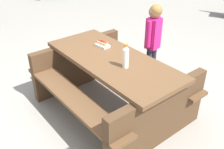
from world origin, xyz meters
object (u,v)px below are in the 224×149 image
at_px(hotdog_tray, 102,44).
at_px(child_in_coat, 153,34).
at_px(picnic_table, 112,80).
at_px(soda_bottle, 126,57).

relative_size(hotdog_tray, child_in_coat, 0.16).
distance_m(picnic_table, soda_bottle, 0.51).
height_order(picnic_table, child_in_coat, child_in_coat).
distance_m(soda_bottle, child_in_coat, 1.07).
relative_size(picnic_table, child_in_coat, 1.72).
xyz_separation_m(soda_bottle, child_in_coat, (0.29, -1.03, -0.13)).
bearing_deg(picnic_table, soda_bottle, 164.39).
height_order(soda_bottle, child_in_coat, child_in_coat).
distance_m(picnic_table, child_in_coat, 1.00).
height_order(soda_bottle, hotdog_tray, soda_bottle).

